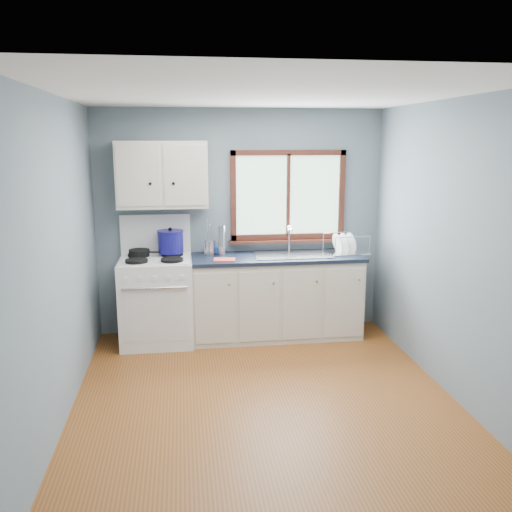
{
  "coord_description": "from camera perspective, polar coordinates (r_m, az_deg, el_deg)",
  "views": [
    {
      "loc": [
        -0.65,
        -4.21,
        2.16
      ],
      "look_at": [
        0.05,
        0.9,
        1.05
      ],
      "focal_mm": 38.0,
      "sensor_mm": 36.0,
      "label": 1
    }
  ],
  "objects": [
    {
      "name": "wall_right",
      "position": [
        4.87,
        20.05,
        0.62
      ],
      "size": [
        0.02,
        3.6,
        2.5
      ],
      "primitive_type": "cube",
      "color": "slate",
      "rests_on": "ground"
    },
    {
      "name": "wall_back",
      "position": [
        6.12,
        -1.62,
        3.59
      ],
      "size": [
        3.2,
        0.02,
        2.5
      ],
      "primitive_type": "cube",
      "color": "slate",
      "rests_on": "ground"
    },
    {
      "name": "stockpot",
      "position": [
        5.93,
        -8.98,
        1.53
      ],
      "size": [
        0.33,
        0.33,
        0.28
      ],
      "rotation": [
        0.0,
        0.0,
        0.17
      ],
      "color": "navy",
      "rests_on": "gas_range"
    },
    {
      "name": "dish_towel",
      "position": [
        5.68,
        -3.34,
        -0.4
      ],
      "size": [
        0.24,
        0.19,
        0.02
      ],
      "primitive_type": "cube",
      "rotation": [
        0.0,
        0.0,
        -0.13
      ],
      "color": "#F24F3E",
      "rests_on": "countertop"
    },
    {
      "name": "wall_front",
      "position": [
        2.65,
        6.97,
        -8.01
      ],
      "size": [
        3.2,
        0.02,
        2.5
      ],
      "primitive_type": "cube",
      "color": "slate",
      "rests_on": "ground"
    },
    {
      "name": "thermos",
      "position": [
        5.91,
        -3.64,
        1.62
      ],
      "size": [
        0.09,
        0.09,
        0.33
      ],
      "primitive_type": "cylinder",
      "rotation": [
        0.0,
        0.0,
        -0.19
      ],
      "color": "silver",
      "rests_on": "countertop"
    },
    {
      "name": "floor",
      "position": [
        4.78,
        0.9,
        -14.84
      ],
      "size": [
        3.2,
        3.6,
        0.02
      ],
      "primitive_type": "cube",
      "color": "brown",
      "rests_on": "ground"
    },
    {
      "name": "dish_rack",
      "position": [
        6.12,
        9.36,
        0.86
      ],
      "size": [
        0.49,
        0.4,
        0.23
      ],
      "rotation": [
        0.0,
        0.0,
        0.17
      ],
      "color": "silver",
      "rests_on": "countertop"
    },
    {
      "name": "utensil_crock",
      "position": [
        5.96,
        -4.91,
        0.9
      ],
      "size": [
        0.13,
        0.13,
        0.4
      ],
      "rotation": [
        0.0,
        0.0,
        0.01
      ],
      "color": "silver",
      "rests_on": "countertop"
    },
    {
      "name": "countertop",
      "position": [
        5.92,
        2.15,
        -0.15
      ],
      "size": [
        1.89,
        0.64,
        0.04
      ],
      "primitive_type": "cube",
      "color": "black",
      "rests_on": "base_cabinets"
    },
    {
      "name": "sink",
      "position": [
        5.97,
        3.85,
        -0.48
      ],
      "size": [
        0.84,
        0.46,
        0.44
      ],
      "color": "silver",
      "rests_on": "countertop"
    },
    {
      "name": "wall_left",
      "position": [
        4.41,
        -20.18,
        -0.5
      ],
      "size": [
        0.02,
        3.6,
        2.5
      ],
      "primitive_type": "cube",
      "color": "slate",
      "rests_on": "ground"
    },
    {
      "name": "gas_range",
      "position": [
        5.93,
        -10.41,
        -4.39
      ],
      "size": [
        0.76,
        0.69,
        1.36
      ],
      "color": "white",
      "rests_on": "floor"
    },
    {
      "name": "skillet",
      "position": [
        5.95,
        -12.17,
        0.45
      ],
      "size": [
        0.36,
        0.28,
        0.04
      ],
      "rotation": [
        0.0,
        0.0,
        -0.3
      ],
      "color": "black",
      "rests_on": "gas_range"
    },
    {
      "name": "window",
      "position": [
        6.14,
        3.4,
        5.71
      ],
      "size": [
        1.36,
        0.1,
        1.03
      ],
      "color": "#9EC6A8",
      "rests_on": "wall_back"
    },
    {
      "name": "soap_bottle",
      "position": [
        5.96,
        -4.17,
        1.28
      ],
      "size": [
        0.1,
        0.1,
        0.24
      ],
      "primitive_type": "imported",
      "rotation": [
        0.0,
        0.0,
        -0.06
      ],
      "color": "#1F4CA1",
      "rests_on": "countertop"
    },
    {
      "name": "upper_cabinets",
      "position": [
        5.85,
        -9.85,
        8.44
      ],
      "size": [
        0.95,
        0.35,
        0.7
      ],
      "color": "beige",
      "rests_on": "wall_back"
    },
    {
      "name": "ceiling",
      "position": [
        4.28,
        1.02,
        16.84
      ],
      "size": [
        3.2,
        3.6,
        0.02
      ],
      "primitive_type": "cube",
      "color": "white",
      "rests_on": "wall_back"
    },
    {
      "name": "base_cabinets",
      "position": [
        6.05,
        2.11,
        -4.69
      ],
      "size": [
        1.85,
        0.6,
        0.88
      ],
      "color": "beige",
      "rests_on": "floor"
    }
  ]
}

